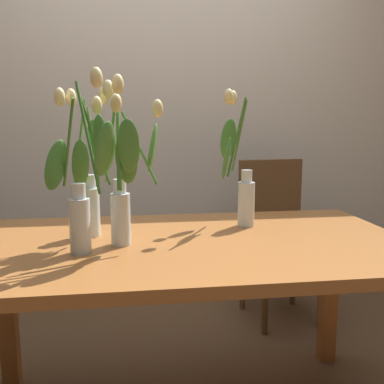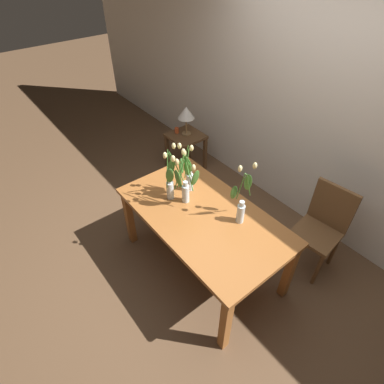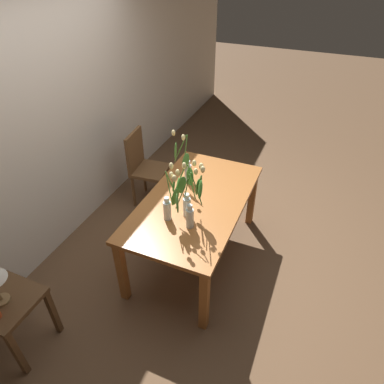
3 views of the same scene
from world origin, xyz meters
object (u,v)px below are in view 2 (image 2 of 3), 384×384
object	(u,v)px
tulip_vase_3	(188,176)
table_lamp	(186,113)
pillar_candle	(177,130)
dining_table	(203,221)
tulip_vase_0	(185,183)
tulip_vase_2	(241,204)
tulip_vase_1	(172,180)
dining_chair	(322,224)
side_table	(186,142)

from	to	relation	value
tulip_vase_3	table_lamp	xyz separation A→B (m)	(-1.12, 0.85, -0.06)
table_lamp	pillar_candle	size ratio (longest dim) A/B	5.31
dining_table	tulip_vase_0	distance (m)	0.39
tulip_vase_2	pillar_candle	xyz separation A→B (m)	(-1.82, 0.66, -0.34)
tulip_vase_1	tulip_vase_2	size ratio (longest dim) A/B	1.06
dining_table	dining_chair	distance (m)	1.16
tulip_vase_1	dining_chair	bearing A→B (deg)	45.56
tulip_vase_0	dining_chair	distance (m)	1.39
tulip_vase_0	tulip_vase_1	size ratio (longest dim) A/B	0.97
tulip_vase_1	tulip_vase_3	size ratio (longest dim) A/B	1.09
tulip_vase_2	table_lamp	size ratio (longest dim) A/B	1.38
tulip_vase_0	dining_chair	xyz separation A→B (m)	(0.88, 0.97, -0.45)
dining_chair	dining_table	bearing A→B (deg)	-124.96
tulip_vase_3	pillar_candle	bearing A→B (deg)	148.01
tulip_vase_0	pillar_candle	size ratio (longest dim) A/B	7.53
tulip_vase_2	pillar_candle	distance (m)	1.96
dining_chair	pillar_candle	size ratio (longest dim) A/B	12.40
dining_table	tulip_vase_3	world-z (taller)	tulip_vase_3
tulip_vase_3	side_table	distance (m)	1.47
dining_chair	side_table	bearing A→B (deg)	-179.37
tulip_vase_0	tulip_vase_2	bearing A→B (deg)	26.75
tulip_vase_3	dining_chair	distance (m)	1.37
tulip_vase_0	side_table	xyz separation A→B (m)	(-1.23, 0.95, -0.54)
dining_table	table_lamp	xyz separation A→B (m)	(-1.46, 0.94, 0.21)
tulip_vase_1	tulip_vase_3	distance (m)	0.18
dining_table	tulip_vase_0	size ratio (longest dim) A/B	2.83
dining_table	dining_chair	xyz separation A→B (m)	(0.66, 0.94, -0.12)
side_table	table_lamp	xyz separation A→B (m)	(-0.01, 0.02, 0.42)
dining_chair	pillar_candle	xyz separation A→B (m)	(-2.23, -0.08, 0.06)
dining_table	table_lamp	size ratio (longest dim) A/B	4.02
dining_chair	pillar_candle	bearing A→B (deg)	-177.87
dining_table	table_lamp	bearing A→B (deg)	147.29
dining_table	pillar_candle	bearing A→B (deg)	151.36
dining_chair	table_lamp	distance (m)	2.15
dining_table	side_table	xyz separation A→B (m)	(-1.45, 0.92, -0.22)
dining_table	tulip_vase_1	size ratio (longest dim) A/B	2.76
tulip_vase_2	side_table	bearing A→B (deg)	157.11
tulip_vase_1	side_table	world-z (taller)	tulip_vase_1
dining_table	tulip_vase_2	distance (m)	0.42
dining_table	side_table	size ratio (longest dim) A/B	2.91
dining_table	side_table	world-z (taller)	dining_table
tulip_vase_0	side_table	world-z (taller)	tulip_vase_0
tulip_vase_0	side_table	distance (m)	1.65
tulip_vase_3	dining_chair	world-z (taller)	tulip_vase_3
tulip_vase_1	side_table	xyz separation A→B (m)	(-1.10, 1.01, -0.52)
dining_table	tulip_vase_2	size ratio (longest dim) A/B	2.92
tulip_vase_0	table_lamp	size ratio (longest dim) A/B	1.42
tulip_vase_0	side_table	size ratio (longest dim) A/B	1.03
tulip_vase_0	tulip_vase_1	xyz separation A→B (m)	(-0.13, -0.05, -0.02)
tulip_vase_0	tulip_vase_2	distance (m)	0.52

